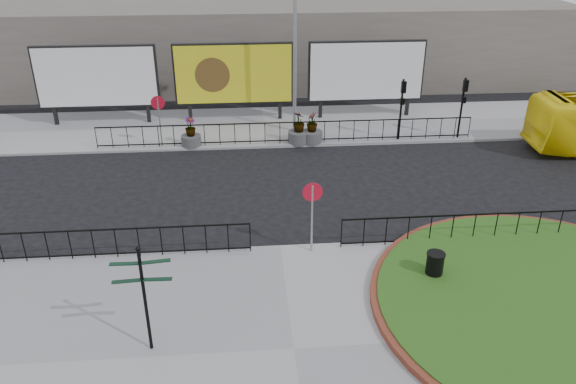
{
  "coord_description": "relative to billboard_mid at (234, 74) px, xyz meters",
  "views": [
    {
      "loc": [
        -1.07,
        -16.01,
        10.1
      ],
      "look_at": [
        0.39,
        1.52,
        1.35
      ],
      "focal_mm": 35.0,
      "sensor_mm": 36.0,
      "label": 1
    }
  ],
  "objects": [
    {
      "name": "brick_edge",
      "position": [
        9.0,
        -16.97,
        -2.39
      ],
      "size": [
        10.4,
        10.4,
        0.18
      ],
      "primitive_type": "cylinder",
      "color": "brown",
      "rests_on": "pavement_near"
    },
    {
      "name": "speed_sign_near",
      "position": [
        2.5,
        -13.37,
        -0.68
      ],
      "size": [
        0.64,
        0.07,
        2.47
      ],
      "color": "gray",
      "rests_on": "pavement_near"
    },
    {
      "name": "litter_bin",
      "position": [
        6.0,
        -15.28,
        -2.01
      ],
      "size": [
        0.56,
        0.56,
        0.92
      ],
      "color": "black",
      "rests_on": "pavement_near"
    },
    {
      "name": "planter_a",
      "position": [
        -2.11,
        -3.57,
        -1.99
      ],
      "size": [
        0.95,
        0.95,
        1.4
      ],
      "color": "#4C4C4F",
      "rests_on": "pavement_far"
    },
    {
      "name": "billboard_right",
      "position": [
        7.0,
        0.0,
        0.0
      ],
      "size": [
        6.2,
        0.31,
        4.1
      ],
      "color": "black",
      "rests_on": "pavement_far"
    },
    {
      "name": "billboard_mid",
      "position": [
        0.0,
        0.0,
        0.0
      ],
      "size": [
        6.2,
        0.31,
        4.1
      ],
      "color": "black",
      "rests_on": "pavement_far"
    },
    {
      "name": "pavement_near",
      "position": [
        1.5,
        -17.97,
        -2.54
      ],
      "size": [
        30.0,
        10.0,
        0.12
      ],
      "primitive_type": "cube",
      "color": "gray",
      "rests_on": "ground"
    },
    {
      "name": "railing_near_left",
      "position": [
        -4.5,
        -13.27,
        -1.93
      ],
      "size": [
        10.0,
        0.1,
        1.1
      ],
      "primitive_type": null,
      "color": "black",
      "rests_on": "pavement_near"
    },
    {
      "name": "grass_lawn",
      "position": [
        9.0,
        -16.97,
        -2.37
      ],
      "size": [
        10.0,
        10.0,
        0.22
      ],
      "primitive_type": "cylinder",
      "color": "#264C14",
      "rests_on": "pavement_near"
    },
    {
      "name": "ground",
      "position": [
        1.5,
        -12.97,
        -2.6
      ],
      "size": [
        90.0,
        90.0,
        0.0
      ],
      "primitive_type": "plane",
      "color": "black",
      "rests_on": "ground"
    },
    {
      "name": "speed_sign_far",
      "position": [
        -3.5,
        -3.57,
        -0.68
      ],
      "size": [
        0.64,
        0.07,
        2.47
      ],
      "color": "gray",
      "rests_on": "pavement_far"
    },
    {
      "name": "billboard_left",
      "position": [
        -7.0,
        0.0,
        0.0
      ],
      "size": [
        6.2,
        0.31,
        4.1
      ],
      "color": "black",
      "rests_on": "pavement_far"
    },
    {
      "name": "railing_far",
      "position": [
        2.5,
        -3.67,
        -1.93
      ],
      "size": [
        18.0,
        0.1,
        1.1
      ],
      "primitive_type": null,
      "color": "black",
      "rests_on": "pavement_far"
    },
    {
      "name": "pavement_far",
      "position": [
        1.5,
        -0.97,
        -2.54
      ],
      "size": [
        44.0,
        6.0,
        0.12
      ],
      "primitive_type": "cube",
      "color": "gray",
      "rests_on": "ground"
    },
    {
      "name": "fingerpost_sign",
      "position": [
        -2.14,
        -17.64,
        -0.64
      ],
      "size": [
        1.43,
        0.26,
        3.05
      ],
      "rotation": [
        0.0,
        0.0,
        -0.03
      ],
      "color": "black",
      "rests_on": "pavement_near"
    },
    {
      "name": "signal_pole_a",
      "position": [
        8.0,
        -3.63,
        -0.5
      ],
      "size": [
        0.22,
        0.26,
        3.0
      ],
      "color": "black",
      "rests_on": "pavement_far"
    },
    {
      "name": "railing_near_right",
      "position": [
        8.0,
        -13.27,
        -1.93
      ],
      "size": [
        9.0,
        0.1,
        1.1
      ],
      "primitive_type": null,
      "color": "black",
      "rests_on": "pavement_near"
    },
    {
      "name": "lamp_post",
      "position": [
        3.01,
        -1.97,
        2.23
      ],
      "size": [
        0.74,
        0.18,
        9.23
      ],
      "color": "gray",
      "rests_on": "pavement_far"
    },
    {
      "name": "building_backdrop",
      "position": [
        1.5,
        9.03,
        -0.1
      ],
      "size": [
        40.0,
        10.0,
        5.0
      ],
      "primitive_type": "cube",
      "color": "#655F58",
      "rests_on": "ground"
    },
    {
      "name": "planter_c",
      "position": [
        3.7,
        -3.57,
        -1.98
      ],
      "size": [
        1.02,
        1.02,
        1.47
      ],
      "color": "#4C4C4F",
      "rests_on": "pavement_far"
    },
    {
      "name": "planter_b",
      "position": [
        3.06,
        -3.57,
        -1.95
      ],
      "size": [
        1.04,
        1.04,
        1.53
      ],
      "color": "#4C4C4F",
      "rests_on": "pavement_far"
    },
    {
      "name": "signal_pole_b",
      "position": [
        11.0,
        -3.63,
        -0.5
      ],
      "size": [
        0.22,
        0.26,
        3.0
      ],
      "color": "black",
      "rests_on": "pavement_far"
    }
  ]
}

